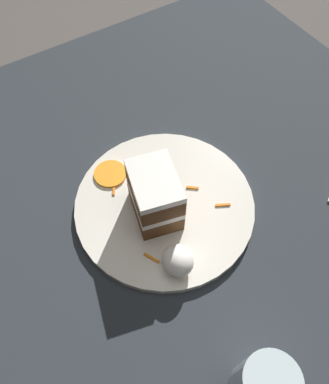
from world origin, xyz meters
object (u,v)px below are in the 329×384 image
at_px(plate, 164,205).
at_px(orange_garnish, 110,174).
at_px(cream_dollop, 178,260).
at_px(cake_slice, 155,196).

bearing_deg(plate, orange_garnish, 26.78).
height_order(plate, cream_dollop, cream_dollop).
distance_m(cream_dollop, orange_garnish, 0.21).
bearing_deg(cream_dollop, cake_slice, -12.50).
bearing_deg(cake_slice, orange_garnish, -59.90).
distance_m(cake_slice, cream_dollop, 0.11).
relative_size(cake_slice, orange_garnish, 1.87).
relative_size(plate, cake_slice, 2.82).
bearing_deg(plate, cake_slice, 104.60).
xyz_separation_m(plate, cake_slice, (-0.01, 0.02, 0.06)).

